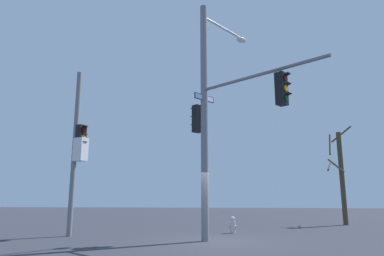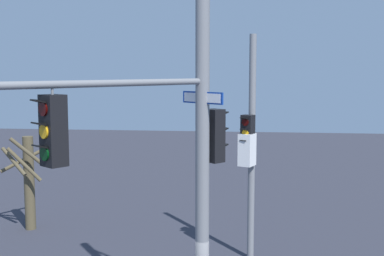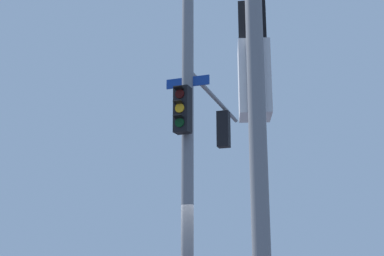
{
  "view_description": "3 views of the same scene",
  "coord_description": "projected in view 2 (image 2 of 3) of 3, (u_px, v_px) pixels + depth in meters",
  "views": [
    {
      "loc": [
        -0.48,
        13.06,
        1.59
      ],
      "look_at": [
        0.9,
        -0.22,
        4.27
      ],
      "focal_mm": 32.21,
      "sensor_mm": 36.0,
      "label": 1
    },
    {
      "loc": [
        -9.68,
        -0.99,
        5.98
      ],
      "look_at": [
        0.63,
        0.18,
        4.81
      ],
      "focal_mm": 47.39,
      "sensor_mm": 36.0,
      "label": 2
    },
    {
      "loc": [
        11.42,
        -3.75,
        1.35
      ],
      "look_at": [
        0.14,
        0.14,
        4.38
      ],
      "focal_mm": 47.66,
      "sensor_mm": 36.0,
      "label": 3
    }
  ],
  "objects": [
    {
      "name": "main_signal_pole_assembly",
      "position": [
        191.0,
        119.0,
        9.72
      ],
      "size": [
        4.65,
        5.6,
        9.42
      ],
      "rotation": [
        0.0,
        0.0,
        2.49
      ],
      "color": "slate",
      "rests_on": "ground"
    },
    {
      "name": "bare_tree_across_street",
      "position": [
        29.0,
        176.0,
        19.0
      ],
      "size": [
        2.23,
        2.37,
        4.47
      ],
      "color": "brown",
      "rests_on": "ground"
    },
    {
      "name": "secondary_pole_assembly",
      "position": [
        249.0,
        146.0,
        15.66
      ],
      "size": [
        0.75,
        0.57,
        7.1
      ],
      "rotation": [
        0.0,
        0.0,
        2.74
      ],
      "color": "slate",
      "rests_on": "ground"
    }
  ]
}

